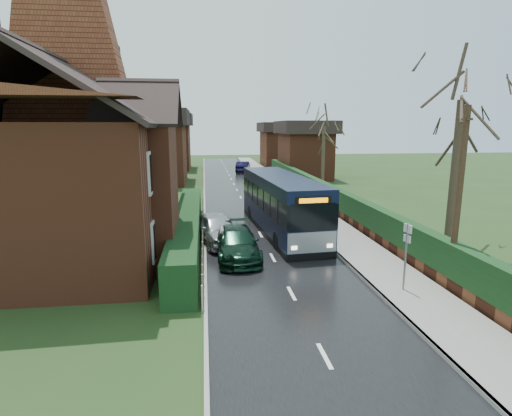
{
  "coord_description": "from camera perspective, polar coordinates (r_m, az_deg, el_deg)",
  "views": [
    {
      "loc": [
        -2.97,
        -15.07,
        5.87
      ],
      "look_at": [
        -0.42,
        4.66,
        1.8
      ],
      "focal_mm": 28.0,
      "sensor_mm": 36.0,
      "label": 1
    }
  ],
  "objects": [
    {
      "name": "tree_right_far",
      "position": [
        38.06,
        9.74,
        12.04
      ],
      "size": [
        4.37,
        4.37,
        8.43
      ],
      "color": "#3D3024",
      "rests_on": "ground"
    },
    {
      "name": "picket_fence",
      "position": [
        20.79,
        -7.61,
        -3.65
      ],
      "size": [
        0.1,
        16.0,
        0.9
      ],
      "primitive_type": null,
      "color": "gray",
      "rests_on": "ground"
    },
    {
      "name": "kerb_left",
      "position": [
        25.74,
        -7.35,
        -1.61
      ],
      "size": [
        0.12,
        100.0,
        0.1
      ],
      "primitive_type": "cube",
      "color": "gray",
      "rests_on": "ground"
    },
    {
      "name": "car_distant",
      "position": [
        52.15,
        -1.86,
        5.89
      ],
      "size": [
        2.36,
        4.65,
        1.46
      ],
      "primitive_type": "imported",
      "rotation": [
        0.0,
        0.0,
        2.95
      ],
      "color": "black",
      "rests_on": "ground"
    },
    {
      "name": "bus",
      "position": [
        22.43,
        3.62,
        0.49
      ],
      "size": [
        3.2,
        10.59,
        3.17
      ],
      "rotation": [
        0.0,
        0.0,
        0.08
      ],
      "color": "black",
      "rests_on": "ground"
    },
    {
      "name": "kerb_right",
      "position": [
        26.43,
        5.99,
        -1.18
      ],
      "size": [
        0.12,
        100.0,
        0.14
      ],
      "primitive_type": "cube",
      "color": "gray",
      "rests_on": "ground"
    },
    {
      "name": "car_green",
      "position": [
        18.21,
        -2.75,
        -5.03
      ],
      "size": [
        1.97,
        4.67,
        1.35
      ],
      "primitive_type": "imported",
      "rotation": [
        0.0,
        0.0,
        0.02
      ],
      "color": "black",
      "rests_on": "ground"
    },
    {
      "name": "telegraph_pole",
      "position": [
        15.62,
        26.93,
        0.94
      ],
      "size": [
        0.28,
        0.84,
        6.58
      ],
      "rotation": [
        0.0,
        0.0,
        -0.24
      ],
      "color": "#302015",
      "rests_on": "ground"
    },
    {
      "name": "bus_stop_sign",
      "position": [
        15.04,
        20.68,
        -5.32
      ],
      "size": [
        0.12,
        0.39,
        2.57
      ],
      "rotation": [
        0.0,
        0.0,
        0.16
      ],
      "color": "slate",
      "rests_on": "ground"
    },
    {
      "name": "right_wall_hedge",
      "position": [
        27.0,
        11.73,
        0.97
      ],
      "size": [
        0.6,
        50.0,
        1.8
      ],
      "color": "brown",
      "rests_on": "ground"
    },
    {
      "name": "car_silver",
      "position": [
        20.51,
        -5.63,
        -2.91
      ],
      "size": [
        2.84,
        4.79,
        1.53
      ],
      "primitive_type": "imported",
      "rotation": [
        0.0,
        0.0,
        0.24
      ],
      "color": "#B7B7BC",
      "rests_on": "ground"
    },
    {
      "name": "ground",
      "position": [
        16.45,
        3.58,
        -9.37
      ],
      "size": [
        140.0,
        140.0,
        0.0
      ],
      "primitive_type": "plane",
      "color": "#2A3F1B",
      "rests_on": "ground"
    },
    {
      "name": "front_hedge",
      "position": [
        20.72,
        -9.72,
        -2.77
      ],
      "size": [
        1.2,
        16.0,
        1.6
      ],
      "primitive_type": "cube",
      "color": "black",
      "rests_on": "ground"
    },
    {
      "name": "tree_house_side",
      "position": [
        25.93,
        -19.12,
        12.97
      ],
      "size": [
        4.0,
        4.0,
        9.09
      ],
      "color": "#34271F",
      "rests_on": "ground"
    },
    {
      "name": "brick_house",
      "position": [
        20.72,
        -23.65,
        6.47
      ],
      "size": [
        9.3,
        14.6,
        10.3
      ],
      "color": "brown",
      "rests_on": "ground"
    },
    {
      "name": "tree_right_near",
      "position": [
        21.56,
        27.39,
        14.85
      ],
      "size": [
        4.7,
        4.7,
        10.14
      ],
      "color": "#36291F",
      "rests_on": "ground"
    },
    {
      "name": "pavement",
      "position": [
        26.73,
        8.5,
        -1.1
      ],
      "size": [
        2.5,
        100.0,
        0.14
      ],
      "primitive_type": "cube",
      "color": "slate",
      "rests_on": "ground"
    },
    {
      "name": "road",
      "position": [
        25.92,
        -0.59,
        -1.51
      ],
      "size": [
        6.0,
        100.0,
        0.02
      ],
      "primitive_type": "cube",
      "color": "black",
      "rests_on": "ground"
    }
  ]
}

